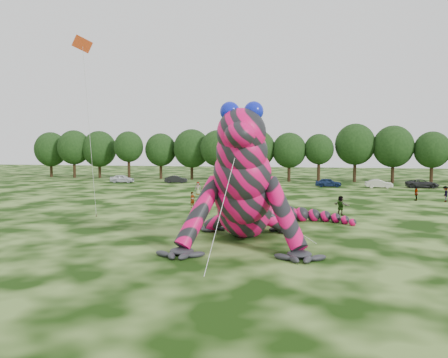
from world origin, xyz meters
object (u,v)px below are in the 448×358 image
at_px(tree_1, 74,154).
at_px(tree_6, 217,155).
at_px(tree_7, 257,156).
at_px(car_5, 379,184).
at_px(spectator_4, 198,188).
at_px(spectator_5, 341,205).
at_px(tree_0, 51,155).
at_px(tree_11, 393,154).
at_px(tree_3, 129,155).
at_px(spectator_3, 416,194).
at_px(tree_10, 355,153).
at_px(car_3, 261,181).
at_px(tree_9, 319,158).
at_px(car_0, 122,179).
at_px(tree_12, 432,158).
at_px(tree_8, 289,157).
at_px(flying_kite, 83,58).
at_px(tree_4, 161,156).
at_px(car_4, 328,183).
at_px(inflatable_gecko, 246,173).
at_px(car_1, 176,179).
at_px(car_2, 232,181).
at_px(tree_2, 99,154).
at_px(spectator_2, 445,194).
at_px(spectator_1, 256,195).
at_px(spectator_0, 192,200).
at_px(tree_5, 192,154).

relative_size(tree_1, tree_6, 1.03).
height_order(tree_7, car_5, tree_7).
bearing_deg(spectator_4, spectator_5, -46.78).
bearing_deg(tree_0, tree_7, -3.13).
bearing_deg(tree_11, car_5, -107.79).
height_order(tree_3, spectator_3, tree_3).
relative_size(spectator_5, spectator_3, 1.08).
xyz_separation_m(tree_10, car_3, (-15.51, -10.21, -4.54)).
xyz_separation_m(tree_6, tree_9, (18.62, 0.66, -0.41)).
bearing_deg(car_0, tree_12, -86.97).
relative_size(tree_8, tree_12, 1.00).
bearing_deg(flying_kite, tree_4, 104.76).
xyz_separation_m(tree_4, car_4, (32.29, -11.41, -3.84)).
relative_size(tree_8, car_5, 2.25).
bearing_deg(inflatable_gecko, spectator_5, 52.59).
relative_size(inflatable_gecko, spectator_5, 9.94).
height_order(car_1, spectator_3, spectator_3).
relative_size(tree_8, car_4, 2.22).
bearing_deg(spectator_4, car_3, 62.22).
distance_m(tree_8, car_2, 13.07).
distance_m(tree_1, tree_2, 5.38).
bearing_deg(spectator_2, spectator_3, -92.73).
xyz_separation_m(spectator_4, spectator_1, (8.59, -6.27, 0.02)).
xyz_separation_m(car_1, spectator_2, (38.58, -19.07, 0.25)).
bearing_deg(car_5, spectator_3, -177.07).
bearing_deg(car_1, tree_9, -81.85).
bearing_deg(tree_12, spectator_4, -142.72).
bearing_deg(car_5, tree_6, 65.77).
distance_m(tree_2, tree_12, 63.04).
xyz_separation_m(car_4, spectator_5, (0.71, -29.78, 0.20)).
xyz_separation_m(flying_kite, car_0, (-16.73, 40.68, -12.18)).
distance_m(tree_12, spectator_5, 43.68).
distance_m(tree_6, car_4, 22.65).
bearing_deg(tree_2, tree_7, -3.40).
height_order(tree_4, tree_9, tree_4).
height_order(tree_1, tree_2, tree_1).
bearing_deg(tree_10, spectator_0, -115.44).
bearing_deg(car_2, spectator_4, 176.84).
bearing_deg(car_3, car_1, 89.37).
bearing_deg(tree_1, tree_0, 169.21).
distance_m(tree_1, car_1, 26.89).
bearing_deg(spectator_2, tree_11, -168.36).
xyz_separation_m(tree_2, tree_4, (13.38, -0.05, -0.29)).
bearing_deg(tree_6, car_4, -24.91).
bearing_deg(spectator_2, tree_8, -135.31).
distance_m(tree_4, spectator_3, 50.52).
relative_size(tree_5, spectator_3, 5.96).
xyz_separation_m(tree_0, tree_3, (18.84, -2.17, -0.03)).
distance_m(car_0, spectator_0, 35.86).
distance_m(tree_3, tree_4, 6.30).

